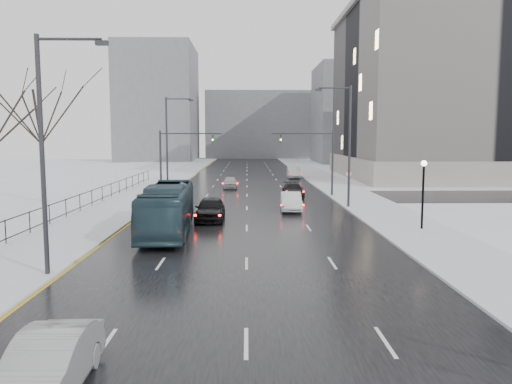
{
  "coord_description": "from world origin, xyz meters",
  "views": [
    {
      "loc": [
        0.04,
        -0.68,
        5.91
      ],
      "look_at": [
        0.58,
        29.91,
        2.5
      ],
      "focal_mm": 35.0,
      "sensor_mm": 36.0,
      "label": 1
    }
  ],
  "objects": [
    {
      "name": "sidewalk_left",
      "position": [
        -10.5,
        60.0,
        0.08
      ],
      "size": [
        5.0,
        150.0,
        0.16
      ],
      "primitive_type": "cube",
      "color": "silver",
      "rests_on": "ground"
    },
    {
      "name": "sedan_right_far",
      "position": [
        4.5,
        47.44,
        0.72
      ],
      "size": [
        1.91,
        4.68,
        1.36
      ],
      "primitive_type": "imported",
      "rotation": [
        0.0,
        0.0,
        0.0
      ],
      "color": "black",
      "rests_on": "road"
    },
    {
      "name": "lamppost_r_mid",
      "position": [
        11.0,
        30.0,
        2.94
      ],
      "size": [
        0.36,
        0.36,
        4.28
      ],
      "color": "black",
      "rests_on": "sidewalk_right"
    },
    {
      "name": "sedan_right_near",
      "position": [
        3.5,
        38.46,
        0.78
      ],
      "size": [
        1.71,
        4.56,
        1.49
      ],
      "primitive_type": "imported",
      "rotation": [
        0.0,
        0.0,
        -0.03
      ],
      "color": "silver",
      "rests_on": "road"
    },
    {
      "name": "tree_park_e",
      "position": [
        -18.2,
        44.0,
        0.0
      ],
      "size": [
        9.45,
        9.45,
        13.5
      ],
      "primitive_type": null,
      "color": "black",
      "rests_on": "ground"
    },
    {
      "name": "sedan_center_near",
      "position": [
        -2.56,
        33.88,
        0.87
      ],
      "size": [
        1.97,
        4.88,
        1.66
      ],
      "primitive_type": "imported",
      "rotation": [
        0.0,
        0.0,
        -0.0
      ],
      "color": "black",
      "rests_on": "road"
    },
    {
      "name": "sedan_left_near",
      "position": [
        -4.5,
        10.22,
        0.74
      ],
      "size": [
        1.57,
        4.3,
        1.41
      ],
      "primitive_type": "imported",
      "rotation": [
        0.0,
        0.0,
        0.02
      ],
      "color": "#9A9B9E",
      "rests_on": "road"
    },
    {
      "name": "mast_signal_left",
      "position": [
        -7.33,
        48.0,
        4.11
      ],
      "size": [
        6.1,
        0.33,
        6.5
      ],
      "color": "#2D2D33",
      "rests_on": "ground"
    },
    {
      "name": "cross_road",
      "position": [
        0.0,
        48.0,
        0.02
      ],
      "size": [
        130.0,
        10.0,
        0.04
      ],
      "primitive_type": "cube",
      "color": "black",
      "rests_on": "ground"
    },
    {
      "name": "bldg_far_center",
      "position": [
        4.0,
        140.0,
        9.0
      ],
      "size": [
        30.0,
        18.0,
        18.0
      ],
      "primitive_type": "cube",
      "color": "slate",
      "rests_on": "ground"
    },
    {
      "name": "civic_building",
      "position": [
        35.0,
        72.0,
        11.21
      ],
      "size": [
        41.0,
        31.0,
        24.8
      ],
      "color": "gray",
      "rests_on": "ground"
    },
    {
      "name": "streetlight_l_far",
      "position": [
        -8.17,
        52.0,
        5.62
      ],
      "size": [
        2.95,
        0.25,
        10.0
      ],
      "color": "#2D2D33",
      "rests_on": "ground"
    },
    {
      "name": "park_strip",
      "position": [
        -20.0,
        60.0,
        0.06
      ],
      "size": [
        14.0,
        150.0,
        0.12
      ],
      "primitive_type": "cube",
      "color": "white",
      "rests_on": "ground"
    },
    {
      "name": "road",
      "position": [
        0.0,
        60.0,
        0.02
      ],
      "size": [
        16.0,
        150.0,
        0.04
      ],
      "primitive_type": "cube",
      "color": "black",
      "rests_on": "ground"
    },
    {
      "name": "sedan_right_distant",
      "position": [
        6.62,
        69.85,
        0.83
      ],
      "size": [
        1.73,
        4.84,
        1.59
      ],
      "primitive_type": "imported",
      "rotation": [
        0.0,
        0.0,
        -0.01
      ],
      "color": "silver",
      "rests_on": "road"
    },
    {
      "name": "sedan_center_far",
      "position": [
        -1.92,
        55.92,
        0.73
      ],
      "size": [
        1.77,
        4.1,
        1.38
      ],
      "primitive_type": "imported",
      "rotation": [
        0.0,
        0.0,
        0.04
      ],
      "color": "#ABACAF",
      "rests_on": "road"
    },
    {
      "name": "bldg_far_left",
      "position": [
        -22.0,
        125.0,
        14.0
      ],
      "size": [
        18.0,
        22.0,
        28.0
      ],
      "primitive_type": "cube",
      "color": "slate",
      "rests_on": "ground"
    },
    {
      "name": "iron_fence",
      "position": [
        -13.0,
        30.0,
        0.91
      ],
      "size": [
        0.06,
        70.0,
        1.3
      ],
      "color": "black",
      "rests_on": "sidewalk_left"
    },
    {
      "name": "bus",
      "position": [
        -4.8,
        29.33,
        1.54
      ],
      "size": [
        3.08,
        10.87,
        3.0
      ],
      "primitive_type": "imported",
      "rotation": [
        0.0,
        0.0,
        0.05
      ],
      "color": "#263F4B",
      "rests_on": "road"
    },
    {
      "name": "bldg_far_right",
      "position": [
        28.0,
        115.0,
        11.0
      ],
      "size": [
        24.0,
        20.0,
        22.0
      ],
      "primitive_type": "cube",
      "color": "slate",
      "rests_on": "ground"
    },
    {
      "name": "streetlight_l_near",
      "position": [
        -8.17,
        20.0,
        5.62
      ],
      "size": [
        2.95,
        0.25,
        10.0
      ],
      "color": "#2D2D33",
      "rests_on": "ground"
    },
    {
      "name": "no_uturn_sign",
      "position": [
        9.2,
        44.0,
        2.3
      ],
      "size": [
        0.6,
        0.06,
        2.7
      ],
      "color": "#2D2D33",
      "rests_on": "sidewalk_right"
    },
    {
      "name": "streetlight_r_mid",
      "position": [
        8.17,
        40.0,
        5.62
      ],
      "size": [
        2.95,
        0.25,
        10.0
      ],
      "color": "#2D2D33",
      "rests_on": "ground"
    },
    {
      "name": "sidewalk_right",
      "position": [
        10.5,
        60.0,
        0.08
      ],
      "size": [
        5.0,
        150.0,
        0.16
      ],
      "primitive_type": "cube",
      "color": "silver",
      "rests_on": "ground"
    },
    {
      "name": "mast_signal_right",
      "position": [
        7.33,
        48.0,
        4.11
      ],
      "size": [
        6.1,
        0.33,
        6.5
      ],
      "color": "#2D2D33",
      "rests_on": "ground"
    }
  ]
}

